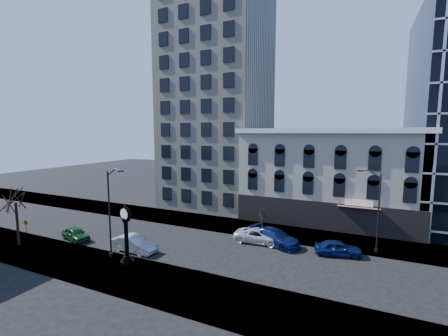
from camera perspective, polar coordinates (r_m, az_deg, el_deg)
The scene contains 16 objects.
ground at distance 33.13m, azimuth -6.25°, elevation -14.46°, with size 160.00×160.00×0.00m, color black.
sidewalk_far at distance 39.78m, azimuth -0.20°, elevation -10.66°, with size 160.00×6.00×0.12m, color gray.
sidewalk_near at distance 27.17m, azimuth -15.51°, elevation -19.51°, with size 160.00×6.00×0.12m, color gray.
cream_tower at distance 50.94m, azimuth -1.31°, elevation 15.06°, with size 15.90×15.40×42.50m.
victorian_row at distance 42.90m, azimuth 19.15°, elevation -1.62°, with size 22.60×11.19×12.50m.
street_clock at distance 28.92m, azimuth -18.10°, elevation -12.49°, with size 1.24×1.24×5.48m.
street_lamp_near at distance 29.46m, azimuth -20.44°, elevation -3.88°, with size 2.27×0.57×8.78m.
street_lamp_far at distance 33.05m, azimuth 26.53°, elevation -3.64°, with size 2.12×0.77×8.34m.
bare_tree_near at distance 38.04m, azimuth -35.00°, elevation -3.96°, with size 4.31×4.31×7.39m.
bare_tree_far at distance 36.66m, azimuth 7.36°, elevation -7.95°, with size 2.00×2.00×3.43m.
warning_sign at distance 41.12m, azimuth -33.55°, elevation -9.09°, with size 0.65×0.22×2.05m.
car_near_a at distance 38.08m, azimuth -26.41°, elevation -11.18°, with size 1.65×4.11×1.40m, color #143F1E.
car_near_b at distance 32.43m, azimuth -16.68°, elevation -13.67°, with size 1.71×4.91×1.62m, color #A5A8AD.
car_far_a at distance 33.75m, azimuth 6.69°, elevation -12.70°, with size 2.49×5.40×1.50m, color silver.
car_far_b at distance 33.36m, azimuth 9.64°, elevation -12.82°, with size 2.37×5.82×1.69m, color #0C194C.
car_far_c at distance 32.24m, azimuth 20.91°, elevation -14.06°, with size 1.78×4.42×1.50m, color #0C194C.
Camera 1 is at (16.05, -26.40, 11.98)m, focal length 24.00 mm.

